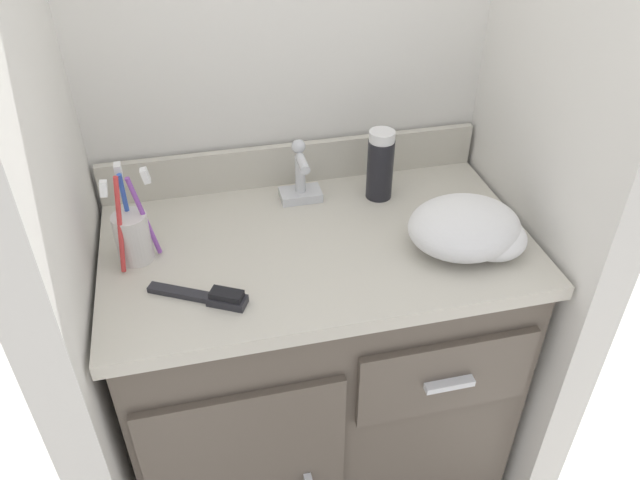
% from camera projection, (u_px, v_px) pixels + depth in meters
% --- Properties ---
extents(ground_plane, '(6.00, 6.00, 0.00)m').
position_uv_depth(ground_plane, '(318.00, 474.00, 1.73)').
color(ground_plane, beige).
extents(wall_back, '(1.03, 0.08, 2.20)m').
position_uv_depth(wall_back, '(285.00, 48.00, 1.31)').
color(wall_back, silver).
rests_on(wall_back, ground_plane).
extents(wall_left, '(0.08, 0.57, 2.20)m').
position_uv_depth(wall_left, '(25.00, 135.00, 0.99)').
color(wall_left, silver).
rests_on(wall_left, ground_plane).
extents(wall_right, '(0.08, 0.57, 2.20)m').
position_uv_depth(wall_right, '(564.00, 82.00, 1.17)').
color(wall_right, silver).
rests_on(wall_right, ground_plane).
extents(vanity, '(0.85, 0.51, 0.81)m').
position_uv_depth(vanity, '(317.00, 372.00, 1.48)').
color(vanity, brown).
rests_on(vanity, ground_plane).
extents(backsplash, '(0.85, 0.02, 0.10)m').
position_uv_depth(backsplash, '(293.00, 163.00, 1.41)').
color(backsplash, beige).
rests_on(backsplash, vanity).
extents(sink_faucet, '(0.09, 0.09, 0.14)m').
position_uv_depth(sink_faucet, '(300.00, 180.00, 1.35)').
color(sink_faucet, silver).
rests_on(sink_faucet, vanity).
extents(toothbrush_cup, '(0.09, 0.09, 0.20)m').
position_uv_depth(toothbrush_cup, '(132.00, 234.00, 1.17)').
color(toothbrush_cup, silver).
rests_on(toothbrush_cup, vanity).
extents(shaving_cream_can, '(0.06, 0.06, 0.16)m').
position_uv_depth(shaving_cream_can, '(380.00, 165.00, 1.34)').
color(shaving_cream_can, black).
rests_on(shaving_cream_can, vanity).
extents(hairbrush, '(0.18, 0.11, 0.03)m').
position_uv_depth(hairbrush, '(211.00, 296.00, 1.10)').
color(hairbrush, '#232328').
rests_on(hairbrush, vanity).
extents(hand_towel, '(0.23, 0.19, 0.10)m').
position_uv_depth(hand_towel, '(471.00, 229.00, 1.20)').
color(hand_towel, white).
rests_on(hand_towel, vanity).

